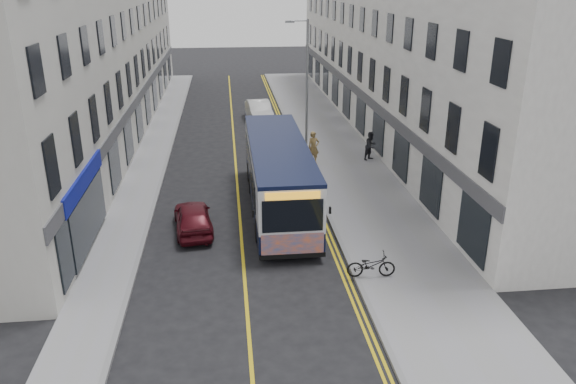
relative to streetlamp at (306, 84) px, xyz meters
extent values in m
plane|color=black|center=(-4.17, -14.00, -4.38)|extent=(140.00, 140.00, 0.00)
cube|color=gray|center=(2.08, -2.00, -4.32)|extent=(4.50, 64.00, 0.12)
cube|color=gray|center=(-9.17, -2.00, -4.32)|extent=(2.00, 64.00, 0.12)
cube|color=slate|center=(-0.17, -2.00, -4.32)|extent=(0.18, 64.00, 0.13)
cube|color=slate|center=(-8.17, -2.00, -4.32)|extent=(0.18, 64.00, 0.13)
cube|color=gold|center=(-4.17, -2.00, -4.38)|extent=(0.12, 64.00, 0.01)
cube|color=gold|center=(-0.62, -2.00, -4.38)|extent=(0.10, 64.00, 0.01)
cube|color=gold|center=(-0.42, -2.00, -4.38)|extent=(0.10, 64.00, 0.01)
cube|color=white|center=(7.33, 7.00, 2.12)|extent=(6.00, 46.00, 13.00)
cube|color=beige|center=(-13.17, 7.00, 2.12)|extent=(6.00, 46.00, 13.00)
cylinder|color=gray|center=(0.08, 0.00, -0.38)|extent=(0.14, 0.14, 8.00)
cylinder|color=gray|center=(-0.42, 0.00, 3.52)|extent=(1.00, 0.08, 0.08)
cube|color=gray|center=(-0.92, 0.00, 3.47)|extent=(0.50, 0.18, 0.12)
cube|color=black|center=(-2.33, -7.81, -3.58)|extent=(2.50, 10.99, 0.90)
cube|color=silver|center=(-2.33, -7.81, -2.23)|extent=(2.50, 10.99, 1.80)
cube|color=black|center=(-2.33, -7.81, -1.25)|extent=(2.52, 10.99, 0.16)
cube|color=black|center=(-3.60, -7.21, -2.43)|extent=(0.04, 8.59, 1.15)
cube|color=black|center=(-1.06, -7.21, -2.43)|extent=(0.04, 8.59, 1.15)
cube|color=black|center=(-2.33, -13.33, -2.33)|extent=(2.25, 0.04, 1.25)
cube|color=#FF6115|center=(-2.33, -13.33, -3.53)|extent=(2.35, 0.04, 0.95)
cube|color=#F9A31B|center=(-2.33, -13.34, -1.53)|extent=(2.00, 0.04, 0.28)
cylinder|color=black|center=(-3.46, -11.11, -3.88)|extent=(0.28, 1.00, 1.00)
cylinder|color=black|center=(-1.20, -11.11, -3.88)|extent=(0.28, 1.00, 1.00)
cylinder|color=black|center=(-3.46, -5.61, -3.88)|extent=(0.28, 1.00, 1.00)
cylinder|color=black|center=(-1.20, -5.61, -3.88)|extent=(0.28, 1.00, 1.00)
cylinder|color=black|center=(-3.46, -3.82, -3.88)|extent=(0.28, 1.00, 1.00)
cylinder|color=black|center=(-1.20, -3.82, -3.88)|extent=(0.28, 1.00, 1.00)
imported|color=black|center=(0.34, -14.64, -3.81)|extent=(1.77, 0.71, 0.91)
imported|color=olive|center=(0.28, -1.55, -3.32)|extent=(0.77, 0.59, 1.88)
imported|color=black|center=(3.70, -1.21, -3.43)|extent=(1.02, 0.98, 1.66)
imported|color=silver|center=(-2.15, 9.27, -3.63)|extent=(2.02, 4.70, 1.51)
imported|color=#4B0C15|center=(-6.17, -9.81, -3.74)|extent=(1.95, 3.92, 1.28)
camera|label=1|loc=(-4.58, -31.92, 5.86)|focal=35.00mm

